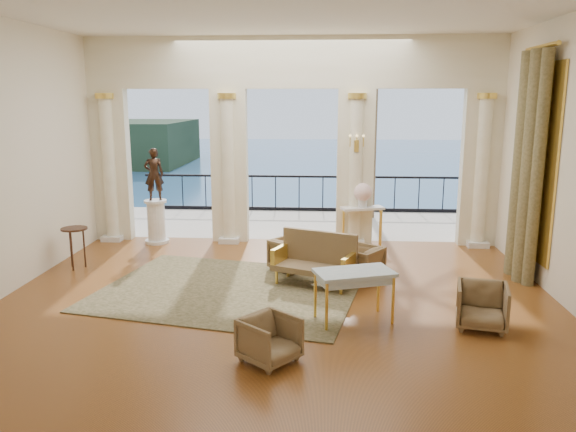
# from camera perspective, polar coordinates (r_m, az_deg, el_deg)

# --- Properties ---
(floor) EXTENTS (9.00, 9.00, 0.00)m
(floor) POSITION_cam_1_polar(r_m,az_deg,el_deg) (9.17, -1.06, -8.56)
(floor) COLOR #4B2C13
(floor) RESTS_ON ground
(room_walls) EXTENTS (9.00, 9.00, 9.00)m
(room_walls) POSITION_cam_1_polar(r_m,az_deg,el_deg) (7.49, -1.87, 9.39)
(room_walls) COLOR white
(room_walls) RESTS_ON ground
(arcade) EXTENTS (9.00, 0.56, 4.50)m
(arcade) POSITION_cam_1_polar(r_m,az_deg,el_deg) (12.42, 0.40, 9.03)
(arcade) COLOR beige
(arcade) RESTS_ON ground
(terrace) EXTENTS (10.00, 3.60, 0.10)m
(terrace) POSITION_cam_1_polar(r_m,az_deg,el_deg) (14.74, 0.84, -0.86)
(terrace) COLOR #B4A694
(terrace) RESTS_ON ground
(balustrade) EXTENTS (9.00, 0.06, 1.03)m
(balustrade) POSITION_cam_1_polar(r_m,az_deg,el_deg) (16.22, 1.14, 1.97)
(balustrade) COLOR black
(balustrade) RESTS_ON terrace
(palm_tree) EXTENTS (2.00, 2.00, 4.50)m
(palm_tree) POSITION_cam_1_polar(r_m,az_deg,el_deg) (15.24, 8.85, 15.10)
(palm_tree) COLOR #4C3823
(palm_tree) RESTS_ON terrace
(headland) EXTENTS (22.00, 18.00, 6.00)m
(headland) POSITION_cam_1_polar(r_m,az_deg,el_deg) (84.59, -17.67, 7.14)
(headland) COLOR black
(headland) RESTS_ON sea
(sea) EXTENTS (160.00, 160.00, 0.00)m
(sea) POSITION_cam_1_polar(r_m,az_deg,el_deg) (69.18, 3.15, 4.24)
(sea) COLOR #254F7C
(sea) RESTS_ON ground
(curtain) EXTENTS (0.33, 1.40, 4.09)m
(curtain) POSITION_cam_1_polar(r_m,az_deg,el_deg) (10.73, 23.15, 4.60)
(curtain) COLOR brown
(curtain) RESTS_ON ground
(window_frame) EXTENTS (0.04, 1.60, 3.40)m
(window_frame) POSITION_cam_1_polar(r_m,az_deg,el_deg) (10.79, 24.12, 4.99)
(window_frame) COLOR #EAC04D
(window_frame) RESTS_ON room_walls
(wall_sconce) EXTENTS (0.30, 0.11, 0.33)m
(wall_sconce) POSITION_cam_1_polar(r_m,az_deg,el_deg) (12.13, 6.98, 7.19)
(wall_sconce) COLOR #EAC04D
(wall_sconce) RESTS_ON arcade
(rug) EXTENTS (4.80, 4.07, 0.02)m
(rug) POSITION_cam_1_polar(r_m,az_deg,el_deg) (9.67, -6.01, -7.47)
(rug) COLOR #30341A
(rug) RESTS_ON ground
(armchair_a) EXTENTS (0.84, 0.84, 0.63)m
(armchair_a) POSITION_cam_1_polar(r_m,az_deg,el_deg) (7.06, -1.88, -12.24)
(armchair_a) COLOR #4D3924
(armchair_a) RESTS_ON ground
(armchair_b) EXTENTS (0.81, 0.77, 0.71)m
(armchair_b) POSITION_cam_1_polar(r_m,az_deg,el_deg) (8.48, 19.11, -8.43)
(armchair_b) COLOR #4D3924
(armchair_b) RESTS_ON ground
(armchair_c) EXTENTS (0.90, 0.91, 0.69)m
(armchair_c) POSITION_cam_1_polar(r_m,az_deg,el_deg) (10.12, 7.35, -4.62)
(armchair_c) COLOR #4D3924
(armchair_c) RESTS_ON ground
(armchair_d) EXTENTS (0.90, 0.89, 0.68)m
(armchair_d) POSITION_cam_1_polar(r_m,az_deg,el_deg) (10.63, 0.35, -3.75)
(armchair_d) COLOR #4D3924
(armchair_d) RESTS_ON ground
(settee) EXTENTS (1.52, 1.08, 0.92)m
(settee) POSITION_cam_1_polar(r_m,az_deg,el_deg) (9.80, 2.83, -4.40)
(settee) COLOR #4D3924
(settee) RESTS_ON ground
(game_table) EXTENTS (1.25, 0.94, 0.76)m
(game_table) POSITION_cam_1_polar(r_m,az_deg,el_deg) (8.20, 6.74, -6.09)
(game_table) COLOR #A5C3D1
(game_table) RESTS_ON ground
(pedestal) EXTENTS (0.53, 0.53, 0.98)m
(pedestal) POSITION_cam_1_polar(r_m,az_deg,el_deg) (12.92, -13.23, -0.63)
(pedestal) COLOR silver
(pedestal) RESTS_ON ground
(statue) EXTENTS (0.49, 0.40, 1.16)m
(statue) POSITION_cam_1_polar(r_m,az_deg,el_deg) (12.74, -13.46, 4.15)
(statue) COLOR black
(statue) RESTS_ON pedestal
(console_table) EXTENTS (0.98, 0.60, 0.87)m
(console_table) POSITION_cam_1_polar(r_m,az_deg,el_deg) (12.39, 7.55, 0.24)
(console_table) COLOR silver
(console_table) RESTS_ON ground
(urn) EXTENTS (0.40, 0.40, 0.53)m
(urn) POSITION_cam_1_polar(r_m,az_deg,el_deg) (12.31, 7.61, 2.29)
(urn) COLOR silver
(urn) RESTS_ON console_table
(side_table) EXTENTS (0.49, 0.49, 0.79)m
(side_table) POSITION_cam_1_polar(r_m,az_deg,el_deg) (11.40, -20.87, -1.68)
(side_table) COLOR black
(side_table) RESTS_ON ground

